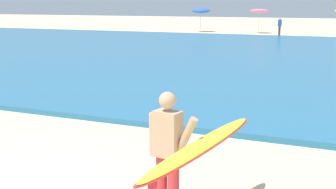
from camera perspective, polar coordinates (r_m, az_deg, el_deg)
sea at (r=22.99m, az=9.63°, el=5.44°), size 120.00×28.00×0.14m
surfer_with_board at (r=5.23m, az=2.13°, el=-7.45°), size 1.18×2.67×1.73m
beach_umbrella_0 at (r=41.92m, az=4.54°, el=11.40°), size 1.82×1.84×2.35m
beach_umbrella_1 at (r=40.64m, az=12.45°, el=11.17°), size 1.71×1.71×2.30m
beachgoer_near_row_left at (r=37.79m, az=15.10°, el=9.06°), size 0.32×0.20×1.58m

